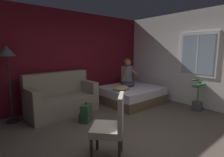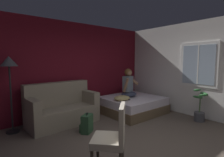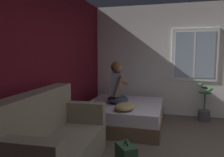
{
  "view_description": "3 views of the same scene",
  "coord_description": "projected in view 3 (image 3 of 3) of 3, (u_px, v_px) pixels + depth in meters",
  "views": [
    {
      "loc": [
        -2.26,
        -1.84,
        1.6
      ],
      "look_at": [
        0.78,
        1.82,
        0.83
      ],
      "focal_mm": 28.0,
      "sensor_mm": 36.0,
      "label": 1
    },
    {
      "loc": [
        -2.26,
        -1.84,
        1.6
      ],
      "look_at": [
        0.88,
        1.99,
        1.09
      ],
      "focal_mm": 28.0,
      "sensor_mm": 36.0,
      "label": 2
    },
    {
      "loc": [
        -2.83,
        0.91,
        1.52
      ],
      "look_at": [
        0.48,
        1.82,
        1.12
      ],
      "focal_mm": 35.0,
      "sensor_mm": 36.0,
      "label": 3
    }
  ],
  "objects": [
    {
      "name": "person_seated",
      "position": [
        117.0,
        86.0,
        4.56
      ],
      "size": [
        0.61,
        0.55,
        0.88
      ],
      "color": "#383D51",
      "rests_on": "bed"
    },
    {
      "name": "wall_side_with_window",
      "position": [
        212.0,
        61.0,
        5.14
      ],
      "size": [
        0.19,
        7.05,
        2.7
      ],
      "color": "silver",
      "rests_on": "ground"
    },
    {
      "name": "bed",
      "position": [
        124.0,
        114.0,
        4.61
      ],
      "size": [
        1.72,
        1.59,
        0.48
      ],
      "color": "brown",
      "rests_on": "ground"
    },
    {
      "name": "couch",
      "position": [
        53.0,
        144.0,
        2.74
      ],
      "size": [
        1.74,
        0.91,
        1.04
      ],
      "color": "gray",
      "rests_on": "ground"
    },
    {
      "name": "throw_pillow",
      "position": [
        125.0,
        107.0,
        4.01
      ],
      "size": [
        0.52,
        0.42,
        0.14
      ],
      "primitive_type": "ellipsoid",
      "rotation": [
        0.0,
        0.0,
        -0.14
      ],
      "color": "tan",
      "rests_on": "bed"
    },
    {
      "name": "potted_plant",
      "position": [
        204.0,
        108.0,
        4.93
      ],
      "size": [
        0.39,
        0.37,
        0.85
      ],
      "color": "#4C4C51",
      "rests_on": "ground"
    },
    {
      "name": "cell_phone",
      "position": [
        128.0,
        107.0,
        4.2
      ],
      "size": [
        0.13,
        0.16,
        0.01
      ],
      "primitive_type": "cube",
      "rotation": [
        0.0,
        0.0,
        3.69
      ],
      "color": "black",
      "rests_on": "bed"
    },
    {
      "name": "wall_back_accent",
      "position": [
        33.0,
        65.0,
        3.25
      ],
      "size": [
        10.38,
        0.16,
        2.7
      ],
      "primitive_type": "cube",
      "color": "maroon",
      "rests_on": "ground"
    }
  ]
}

